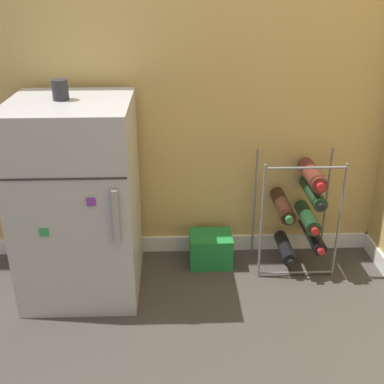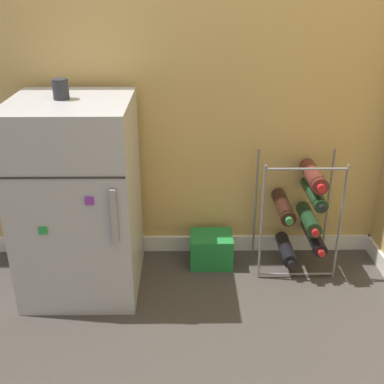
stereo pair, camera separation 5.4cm
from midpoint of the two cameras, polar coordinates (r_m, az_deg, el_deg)
name	(u,v)px [view 1 (the left image)]	position (r m, az deg, el deg)	size (l,w,h in m)	color
ground_plane	(193,320)	(2.27, -0.55, -14.94)	(14.00, 14.00, 0.00)	#423D38
wall_back	(188,21)	(2.41, -1.14, 19.66)	(7.04, 0.07, 2.50)	tan
mini_fridge	(78,200)	(2.33, -13.95, -0.90)	(0.54, 0.56, 0.94)	#B7BABF
wine_rack	(302,211)	(2.54, 12.32, -2.22)	(0.40, 0.33, 0.63)	slate
soda_box	(211,249)	(2.61, 1.63, -6.78)	(0.23, 0.18, 0.17)	#1E7F38
fridge_top_cup	(60,90)	(2.19, -16.05, 11.56)	(0.07, 0.07, 0.09)	#28282D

